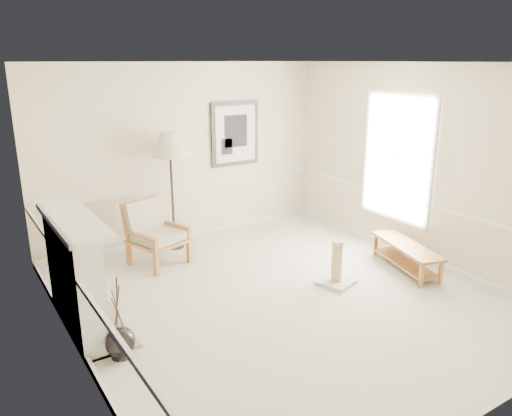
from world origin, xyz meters
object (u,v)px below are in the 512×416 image
Objects in this scene: floor_vase at (120,343)px; armchair at (153,230)px; bench at (406,253)px; scratching_post at (336,271)px; floor_lamp at (170,148)px.

floor_vase is 0.95× the size of armchair.
bench is 1.20m from scratching_post.
armchair reaches higher than floor_vase.
bench is at bearing -7.52° from scratching_post.
bench is at bearing -47.08° from floor_lamp.
armchair reaches higher than bench.
floor_vase reaches higher than bench.
scratching_post is (-1.19, 0.16, -0.06)m from bench.
armchair reaches higher than scratching_post.
armchair is 0.69× the size of bench.
scratching_post is (3.02, 0.12, 0.03)m from floor_vase.
floor_vase is at bearing -123.85° from floor_lamp.
floor_lamp reaches higher than floor_vase.
scratching_post is at bearing 172.48° from bench.
scratching_post is (1.27, -2.49, -1.43)m from floor_lamp.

